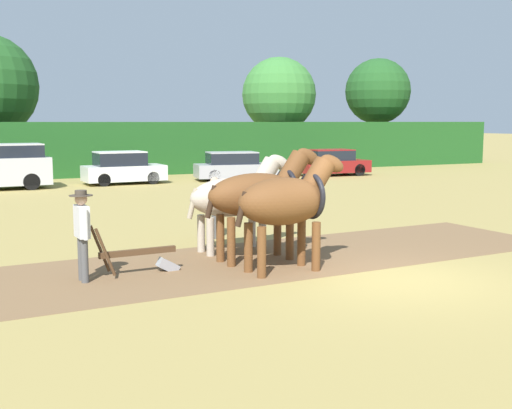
{
  "coord_description": "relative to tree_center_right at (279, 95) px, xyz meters",
  "views": [
    {
      "loc": [
        -7.71,
        -9.78,
        3.04
      ],
      "look_at": [
        -1.21,
        3.68,
        1.1
      ],
      "focal_mm": 45.0,
      "sensor_mm": 36.0,
      "label": 1
    }
  ],
  "objects": [
    {
      "name": "parked_car_center_left",
      "position": [
        -7.48,
        -9.29,
        -4.17
      ],
      "size": [
        4.43,
        2.4,
        1.48
      ],
      "rotation": [
        0.0,
        0.0,
        -0.17
      ],
      "color": "#9E9EA8",
      "rests_on": "ground"
    },
    {
      "name": "tree_right",
      "position": [
        8.26,
        -0.13,
        0.37
      ],
      "size": [
        4.84,
        4.84,
        7.7
      ],
      "color": "#4C3823",
      "rests_on": "ground"
    },
    {
      "name": "parked_car_left",
      "position": [
        -13.22,
        -8.73,
        -4.12
      ],
      "size": [
        3.93,
        1.88,
        1.6
      ],
      "rotation": [
        0.0,
        0.0,
        0.03
      ],
      "color": "silver",
      "rests_on": "ground"
    },
    {
      "name": "plowed_furrow_strip",
      "position": [
        -18.24,
        -27.44,
        -4.88
      ],
      "size": [
        22.02,
        4.93,
        0.01
      ],
      "primitive_type": "cube",
      "rotation": [
        0.0,
        0.0,
        0.04
      ],
      "color": "brown",
      "rests_on": "ground"
    },
    {
      "name": "farmer_at_plow",
      "position": [
        -18.72,
        -27.55,
        -3.84
      ],
      "size": [
        0.44,
        0.68,
        1.76
      ],
      "rotation": [
        0.0,
        0.0,
        0.05
      ],
      "color": "#4C4C4C",
      "rests_on": "ground"
    },
    {
      "name": "plow",
      "position": [
        -17.48,
        -27.41,
        -4.56
      ],
      "size": [
        1.79,
        0.48,
        1.13
      ],
      "rotation": [
        0.0,
        0.0,
        0.04
      ],
      "color": "#4C331E",
      "rests_on": "ground"
    },
    {
      "name": "tree_center_right",
      "position": [
        0.0,
        0.0,
        0.0
      ],
      "size": [
        5.12,
        5.12,
        7.46
      ],
      "color": "brown",
      "rests_on": "ground"
    },
    {
      "name": "ground_plane",
      "position": [
        -13.24,
        -29.98,
        -4.88
      ],
      "size": [
        240.0,
        240.0,
        0.0
      ],
      "primitive_type": "plane",
      "color": "#998447"
    },
    {
      "name": "draft_horse_lead_left",
      "position": [
        -14.8,
        -28.46,
        -3.44
      ],
      "size": [
        2.61,
        1.1,
        2.44
      ],
      "rotation": [
        0.0,
        0.0,
        0.04
      ],
      "color": "brown",
      "rests_on": "ground"
    },
    {
      "name": "farmer_beside_team",
      "position": [
        -14.72,
        -24.35,
        -3.95
      ],
      "size": [
        0.31,
        0.64,
        1.61
      ],
      "rotation": [
        0.0,
        0.0,
        -0.25
      ],
      "color": "#4C4C4C",
      "rests_on": "ground"
    },
    {
      "name": "hedgerow",
      "position": [
        -13.24,
        -3.59,
        -3.37
      ],
      "size": [
        55.72,
        1.81,
        3.02
      ],
      "primitive_type": "cube",
      "color": "#1E511E",
      "rests_on": "ground"
    },
    {
      "name": "draft_horse_trail_left",
      "position": [
        -14.89,
        -26.13,
        -3.58
      ],
      "size": [
        2.76,
        1.05,
        2.33
      ],
      "rotation": [
        0.0,
        0.0,
        0.04
      ],
      "color": "#B2A38E",
      "rests_on": "ground"
    },
    {
      "name": "draft_horse_lead_right",
      "position": [
        -14.84,
        -27.3,
        -3.42
      ],
      "size": [
        2.89,
        1.08,
        2.52
      ],
      "rotation": [
        0.0,
        0.0,
        0.04
      ],
      "color": "brown",
      "rests_on": "ground"
    },
    {
      "name": "parked_car_center",
      "position": [
        -1.33,
        -9.01,
        -4.16
      ],
      "size": [
        4.08,
        2.05,
        1.49
      ],
      "rotation": [
        0.0,
        0.0,
        -0.06
      ],
      "color": "maroon",
      "rests_on": "ground"
    }
  ]
}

